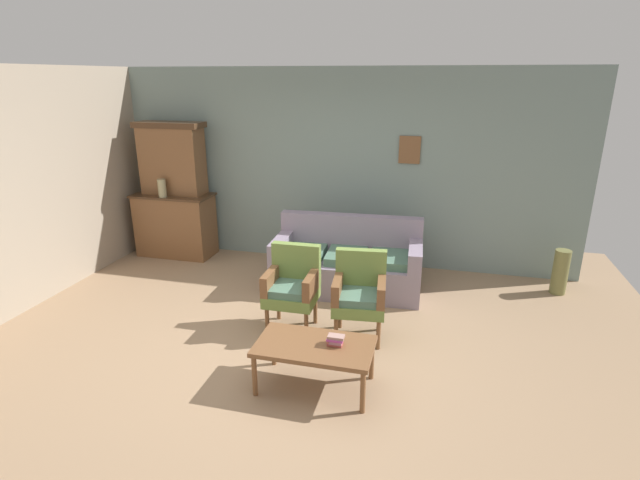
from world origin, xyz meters
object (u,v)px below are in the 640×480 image
Objects in this scene: book_stack_on_table at (336,340)px; floor_vase_by_wall at (560,272)px; coffee_table at (315,349)px; side_cabinet at (176,225)px; armchair_near_cabinet at (360,292)px; floral_couch at (347,265)px; armchair_row_middle at (293,284)px; vase_on_cabinet at (162,188)px.

floor_vase_by_wall is at bearing 48.55° from book_stack_on_table.
book_stack_on_table reaches higher than coffee_table.
side_cabinet is at bearing 136.66° from coffee_table.
coffee_table is at bearing -102.76° from armchair_near_cabinet.
armchair_near_cabinet reaches higher than floor_vase_by_wall.
floral_couch and armchair_near_cabinet have the same top height.
side_cabinet is 1.28× the size of armchair_row_middle.
floor_vase_by_wall reaches higher than book_stack_on_table.
floral_couch is at bearing 93.53° from coffee_table.
armchair_row_middle is at bearing -36.22° from side_cabinet.
side_cabinet is 2.94m from armchair_row_middle.
book_stack_on_table is at bearing -92.60° from armchair_near_cabinet.
side_cabinet is 0.62× the size of floral_couch.
armchair_row_middle is 1.10m from coffee_table.
side_cabinet is 3.54m from armchair_near_cabinet.
armchair_row_middle is at bearing 117.11° from coffee_table.
armchair_row_middle reaches higher than floor_vase_by_wall.
book_stack_on_table is 0.26× the size of floor_vase_by_wall.
coffee_table is at bearing -40.88° from vase_on_cabinet.
floor_vase_by_wall is at bearing 46.78° from coffee_table.
book_stack_on_table is at bearing -131.45° from floor_vase_by_wall.
side_cabinet is 4.48× the size of vase_on_cabinet.
vase_on_cabinet reaches higher than floor_vase_by_wall.
armchair_near_cabinet is 1.59× the size of floor_vase_by_wall.
vase_on_cabinet is 2.93m from armchair_row_middle.
armchair_row_middle is at bearing -108.09° from floral_couch.
armchair_row_middle is at bearing -150.94° from floor_vase_by_wall.
vase_on_cabinet is 1.78× the size of book_stack_on_table.
floor_vase_by_wall is at bearing 36.37° from armchair_near_cabinet.
armchair_near_cabinet is (0.71, -0.01, 0.00)m from armchair_row_middle.
floral_couch is at bearing 107.06° from armchair_near_cabinet.
side_cabinet reaches higher than armchair_near_cabinet.
floor_vase_by_wall is at bearing 0.87° from vase_on_cabinet.
floor_vase_by_wall is at bearing -1.08° from side_cabinet.
armchair_near_cabinet reaches higher than book_stack_on_table.
floor_vase_by_wall is at bearing 29.06° from armchair_row_middle.
vase_on_cabinet is at bearing 153.52° from armchair_near_cabinet.
vase_on_cabinet is 3.92m from coffee_table.
armchair_row_middle is (-0.37, -1.12, 0.17)m from floral_couch.
floral_couch is 1.20m from armchair_row_middle.
armchair_row_middle and armchair_near_cabinet have the same top height.
floral_couch is at bearing 98.41° from book_stack_on_table.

